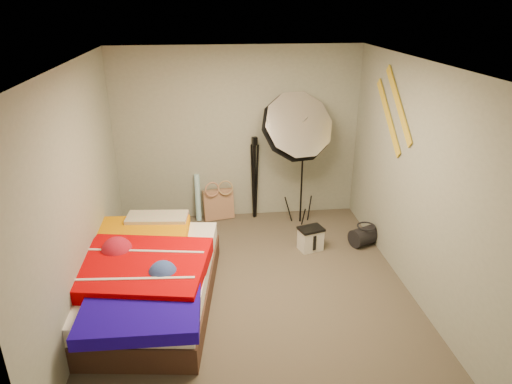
{
  "coord_description": "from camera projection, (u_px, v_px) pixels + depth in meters",
  "views": [
    {
      "loc": [
        -0.46,
        -4.33,
        3.05
      ],
      "look_at": [
        0.1,
        0.6,
        0.95
      ],
      "focal_mm": 32.0,
      "sensor_mm": 36.0,
      "label": 1
    }
  ],
  "objects": [
    {
      "name": "duffel_bag",
      "position": [
        365.0,
        236.0,
        6.12
      ],
      "size": [
        0.47,
        0.39,
        0.25
      ],
      "primitive_type": "cylinder",
      "rotation": [
        0.0,
        1.57,
        0.41
      ],
      "color": "black",
      "rests_on": "floor"
    },
    {
      "name": "camera_case",
      "position": [
        310.0,
        239.0,
        5.98
      ],
      "size": [
        0.34,
        0.28,
        0.29
      ],
      "primitive_type": "cube",
      "rotation": [
        0.0,
        0.0,
        0.29
      ],
      "color": "silver",
      "rests_on": "floor"
    },
    {
      "name": "wall_left",
      "position": [
        78.0,
        196.0,
        4.53
      ],
      "size": [
        0.0,
        4.0,
        4.0
      ],
      "primitive_type": "plane",
      "rotation": [
        1.57,
        0.0,
        1.57
      ],
      "color": "gray",
      "rests_on": "floor"
    },
    {
      "name": "wrapping_roll",
      "position": [
        198.0,
        198.0,
        6.74
      ],
      "size": [
        0.09,
        0.2,
        0.7
      ],
      "primitive_type": "cylinder",
      "rotation": [
        -0.17,
        0.0,
        0.04
      ],
      "color": "#57C1DA",
      "rests_on": "floor"
    },
    {
      "name": "tote_bag",
      "position": [
        218.0,
        204.0,
        6.82
      ],
      "size": [
        0.48,
        0.28,
        0.46
      ],
      "primitive_type": "cube",
      "rotation": [
        -0.14,
        0.0,
        0.2
      ],
      "color": "tan",
      "rests_on": "floor"
    },
    {
      "name": "floor",
      "position": [
        253.0,
        289.0,
        5.2
      ],
      "size": [
        4.0,
        4.0,
        0.0
      ],
      "primitive_type": "plane",
      "color": "brown",
      "rests_on": "ground"
    },
    {
      "name": "ceiling",
      "position": [
        253.0,
        64.0,
        4.22
      ],
      "size": [
        4.0,
        4.0,
        0.0
      ],
      "primitive_type": "plane",
      "rotation": [
        3.14,
        0.0,
        0.0
      ],
      "color": "silver",
      "rests_on": "wall_back"
    },
    {
      "name": "camera_tripod",
      "position": [
        255.0,
        172.0,
        6.66
      ],
      "size": [
        0.08,
        0.08,
        1.25
      ],
      "color": "black",
      "rests_on": "floor"
    },
    {
      "name": "wall_right",
      "position": [
        415.0,
        181.0,
        4.89
      ],
      "size": [
        0.0,
        4.0,
        4.0
      ],
      "primitive_type": "plane",
      "rotation": [
        1.57,
        0.0,
        -1.57
      ],
      "color": "gray",
      "rests_on": "floor"
    },
    {
      "name": "photo_umbrella",
      "position": [
        296.0,
        128.0,
        6.07
      ],
      "size": [
        1.15,
        0.8,
        2.05
      ],
      "color": "black",
      "rests_on": "floor"
    },
    {
      "name": "bed",
      "position": [
        142.0,
        278.0,
        4.86
      ],
      "size": [
        1.72,
        2.37,
        0.62
      ],
      "color": "#3F261C",
      "rests_on": "floor"
    },
    {
      "name": "wall_back",
      "position": [
        238.0,
        135.0,
        6.54
      ],
      "size": [
        3.5,
        0.0,
        3.5
      ],
      "primitive_type": "plane",
      "rotation": [
        1.57,
        0.0,
        0.0
      ],
      "color": "gray",
      "rests_on": "floor"
    },
    {
      "name": "wall_stripe_upper",
      "position": [
        399.0,
        105.0,
        5.17
      ],
      "size": [
        0.02,
        0.91,
        0.78
      ],
      "primitive_type": "cube",
      "rotation": [
        0.7,
        0.0,
        0.0
      ],
      "color": "gold",
      "rests_on": "wall_right"
    },
    {
      "name": "wall_front",
      "position": [
        287.0,
        308.0,
        2.88
      ],
      "size": [
        3.5,
        0.0,
        3.5
      ],
      "primitive_type": "plane",
      "rotation": [
        -1.57,
        0.0,
        0.0
      ],
      "color": "gray",
      "rests_on": "floor"
    },
    {
      "name": "wall_stripe_lower",
      "position": [
        388.0,
        117.0,
        5.47
      ],
      "size": [
        0.02,
        0.91,
        0.78
      ],
      "primitive_type": "cube",
      "rotation": [
        0.7,
        0.0,
        0.0
      ],
      "color": "gold",
      "rests_on": "wall_right"
    }
  ]
}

